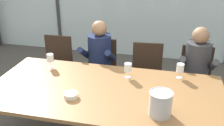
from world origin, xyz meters
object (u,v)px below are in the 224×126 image
(wine_glass_center_pour, at_px, (128,68))
(ice_bucket_primary, at_px, (160,103))
(chair_right_of_center, at_px, (196,74))
(wine_glass_near_bucket, at_px, (180,68))
(person_charcoal_jacket, at_px, (197,68))
(wine_glass_by_left_taster, at_px, (50,58))
(person_navy_polo, at_px, (98,59))
(dining_table, at_px, (105,94))
(tasting_bowl, at_px, (71,95))
(chair_near_curtain, at_px, (57,61))
(chair_left_of_center, at_px, (101,65))
(chair_center, at_px, (147,70))

(wine_glass_center_pour, bearing_deg, ice_bucket_primary, -58.10)
(wine_glass_center_pour, bearing_deg, chair_right_of_center, 41.01)
(ice_bucket_primary, distance_m, wine_glass_near_bucket, 0.79)
(person_charcoal_jacket, xyz_separation_m, wine_glass_near_bucket, (-0.22, -0.42, 0.16))
(wine_glass_by_left_taster, relative_size, wine_glass_near_bucket, 1.00)
(chair_right_of_center, height_order, wine_glass_near_bucket, wine_glass_near_bucket)
(person_charcoal_jacket, distance_m, wine_glass_center_pour, 0.98)
(person_navy_polo, height_order, person_charcoal_jacket, same)
(dining_table, xyz_separation_m, person_charcoal_jacket, (0.99, 0.87, 0.01))
(ice_bucket_primary, relative_size, tasting_bowl, 1.61)
(ice_bucket_primary, bearing_deg, chair_right_of_center, 73.05)
(dining_table, relative_size, chair_near_curtain, 2.78)
(chair_right_of_center, xyz_separation_m, wine_glass_by_left_taster, (-1.80, -0.66, 0.34))
(dining_table, bearing_deg, wine_glass_center_pour, 59.65)
(ice_bucket_primary, bearing_deg, wine_glass_by_left_taster, 152.96)
(person_navy_polo, height_order, wine_glass_near_bucket, person_navy_polo)
(ice_bucket_primary, bearing_deg, chair_left_of_center, 124.04)
(wine_glass_near_bucket, height_order, wine_glass_center_pour, same)
(chair_center, distance_m, wine_glass_by_left_taster, 1.34)
(chair_left_of_center, distance_m, ice_bucket_primary, 1.66)
(chair_near_curtain, distance_m, tasting_bowl, 1.47)
(ice_bucket_primary, bearing_deg, chair_near_curtain, 140.19)
(chair_center, xyz_separation_m, wine_glass_center_pour, (-0.16, -0.68, 0.34))
(chair_left_of_center, xyz_separation_m, tasting_bowl, (0.03, -1.25, 0.24))
(wine_glass_by_left_taster, bearing_deg, chair_near_curtain, 109.74)
(wine_glass_by_left_taster, xyz_separation_m, wine_glass_near_bucket, (1.55, 0.07, 0.00))
(dining_table, xyz_separation_m, chair_center, (0.35, 1.01, -0.16))
(chair_left_of_center, relative_size, ice_bucket_primary, 3.85)
(person_charcoal_jacket, bearing_deg, tasting_bowl, -137.55)
(tasting_bowl, bearing_deg, ice_bucket_primary, -6.17)
(chair_near_curtain, distance_m, chair_center, 1.36)
(chair_right_of_center, distance_m, ice_bucket_primary, 1.46)
(chair_center, distance_m, tasting_bowl, 1.41)
(wine_glass_by_left_taster, bearing_deg, person_navy_polo, 46.23)
(person_navy_polo, xyz_separation_m, ice_bucket_primary, (0.91, -1.19, 0.16))
(tasting_bowl, bearing_deg, person_navy_polo, 91.81)
(chair_left_of_center, height_order, tasting_bowl, chair_left_of_center)
(person_navy_polo, bearing_deg, chair_left_of_center, 91.17)
(wine_glass_by_left_taster, relative_size, wine_glass_center_pour, 1.00)
(chair_center, relative_size, person_navy_polo, 0.74)
(person_charcoal_jacket, distance_m, wine_glass_near_bucket, 0.50)
(chair_right_of_center, distance_m, person_charcoal_jacket, 0.24)
(chair_near_curtain, height_order, person_charcoal_jacket, person_charcoal_jacket)
(chair_center, distance_m, wine_glass_near_bucket, 0.78)
(chair_near_curtain, bearing_deg, chair_right_of_center, -0.82)
(tasting_bowl, bearing_deg, wine_glass_center_pour, 49.46)
(chair_right_of_center, xyz_separation_m, ice_bucket_primary, (-0.41, -1.36, 0.34))
(chair_left_of_center, xyz_separation_m, person_navy_polo, (-0.00, -0.15, 0.17))
(chair_center, bearing_deg, tasting_bowl, -121.77)
(dining_table, distance_m, wine_glass_near_bucket, 0.91)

